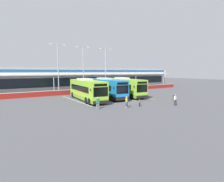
{
  "coord_description": "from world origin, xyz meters",
  "views": [
    {
      "loc": [
        -17.86,
        -23.64,
        5.0
      ],
      "look_at": [
        -0.63,
        3.0,
        1.6
      ],
      "focal_mm": 29.28,
      "sensor_mm": 36.0,
      "label": 1
    }
  ],
  "objects_px": {
    "lamp_post_east": "(106,66)",
    "pedestrian_with_handbag": "(127,102)",
    "coach_bus_leftmost": "(87,90)",
    "coach_bus_left_centre": "(106,88)",
    "pedestrian_in_dark_coat": "(175,100)",
    "pedestrian_child": "(140,103)",
    "pedestrian_near_bin": "(98,103)",
    "coach_bus_centre": "(124,87)",
    "litter_bin": "(174,98)",
    "lamp_post_west": "(58,65)",
    "lamp_post_centre": "(83,66)"
  },
  "relations": [
    {
      "from": "pedestrian_in_dark_coat",
      "to": "pedestrian_child",
      "type": "bearing_deg",
      "value": 154.63
    },
    {
      "from": "coach_bus_centre",
      "to": "pedestrian_in_dark_coat",
      "type": "relative_size",
      "value": 7.61
    },
    {
      "from": "coach_bus_centre",
      "to": "pedestrian_near_bin",
      "type": "height_order",
      "value": "coach_bus_centre"
    },
    {
      "from": "coach_bus_leftmost",
      "to": "coach_bus_left_centre",
      "type": "bearing_deg",
      "value": 12.12
    },
    {
      "from": "pedestrian_with_handbag",
      "to": "pedestrian_in_dark_coat",
      "type": "height_order",
      "value": "same"
    },
    {
      "from": "coach_bus_left_centre",
      "to": "pedestrian_child",
      "type": "relative_size",
      "value": 12.27
    },
    {
      "from": "pedestrian_in_dark_coat",
      "to": "lamp_post_centre",
      "type": "bearing_deg",
      "value": 100.03
    },
    {
      "from": "coach_bus_centre",
      "to": "pedestrian_child",
      "type": "bearing_deg",
      "value": -115.47
    },
    {
      "from": "lamp_post_centre",
      "to": "lamp_post_east",
      "type": "height_order",
      "value": "same"
    },
    {
      "from": "pedestrian_with_handbag",
      "to": "pedestrian_child",
      "type": "bearing_deg",
      "value": -3.36
    },
    {
      "from": "pedestrian_in_dark_coat",
      "to": "lamp_post_east",
      "type": "bearing_deg",
      "value": 84.67
    },
    {
      "from": "coach_bus_leftmost",
      "to": "pedestrian_near_bin",
      "type": "bearing_deg",
      "value": -104.51
    },
    {
      "from": "coach_bus_left_centre",
      "to": "litter_bin",
      "type": "relative_size",
      "value": 13.26
    },
    {
      "from": "pedestrian_with_handbag",
      "to": "lamp_post_centre",
      "type": "relative_size",
      "value": 0.15
    },
    {
      "from": "coach_bus_left_centre",
      "to": "coach_bus_centre",
      "type": "relative_size",
      "value": 1.0
    },
    {
      "from": "lamp_post_west",
      "to": "litter_bin",
      "type": "bearing_deg",
      "value": -54.6
    },
    {
      "from": "coach_bus_leftmost",
      "to": "pedestrian_near_bin",
      "type": "relative_size",
      "value": 7.61
    },
    {
      "from": "lamp_post_east",
      "to": "pedestrian_with_handbag",
      "type": "bearing_deg",
      "value": -113.77
    },
    {
      "from": "coach_bus_leftmost",
      "to": "lamp_post_centre",
      "type": "distance_m",
      "value": 13.43
    },
    {
      "from": "coach_bus_centre",
      "to": "litter_bin",
      "type": "xyz_separation_m",
      "value": [
        3.44,
        -9.7,
        -1.32
      ]
    },
    {
      "from": "pedestrian_child",
      "to": "litter_bin",
      "type": "relative_size",
      "value": 1.08
    },
    {
      "from": "pedestrian_near_bin",
      "to": "coach_bus_left_centre",
      "type": "bearing_deg",
      "value": 52.81
    },
    {
      "from": "coach_bus_centre",
      "to": "litter_bin",
      "type": "height_order",
      "value": "coach_bus_centre"
    },
    {
      "from": "lamp_post_west",
      "to": "lamp_post_centre",
      "type": "bearing_deg",
      "value": 8.12
    },
    {
      "from": "pedestrian_with_handbag",
      "to": "lamp_post_east",
      "type": "xyz_separation_m",
      "value": [
        9.34,
        21.2,
        5.43
      ]
    },
    {
      "from": "litter_bin",
      "to": "pedestrian_child",
      "type": "bearing_deg",
      "value": -175.88
    },
    {
      "from": "coach_bus_left_centre",
      "to": "pedestrian_in_dark_coat",
      "type": "bearing_deg",
      "value": -71.6
    },
    {
      "from": "lamp_post_west",
      "to": "litter_bin",
      "type": "height_order",
      "value": "lamp_post_west"
    },
    {
      "from": "coach_bus_left_centre",
      "to": "pedestrian_in_dark_coat",
      "type": "distance_m",
      "value": 13.35
    },
    {
      "from": "coach_bus_left_centre",
      "to": "pedestrian_with_handbag",
      "type": "bearing_deg",
      "value": -106.02
    },
    {
      "from": "pedestrian_near_bin",
      "to": "litter_bin",
      "type": "relative_size",
      "value": 1.74
    },
    {
      "from": "litter_bin",
      "to": "lamp_post_east",
      "type": "bearing_deg",
      "value": 93.51
    },
    {
      "from": "coach_bus_left_centre",
      "to": "pedestrian_near_bin",
      "type": "relative_size",
      "value": 7.61
    },
    {
      "from": "pedestrian_child",
      "to": "coach_bus_left_centre",
      "type": "bearing_deg",
      "value": 86.3
    },
    {
      "from": "lamp_post_west",
      "to": "litter_bin",
      "type": "distance_m",
      "value": 24.73
    },
    {
      "from": "coach_bus_leftmost",
      "to": "litter_bin",
      "type": "relative_size",
      "value": 13.26
    },
    {
      "from": "coach_bus_left_centre",
      "to": "pedestrian_in_dark_coat",
      "type": "relative_size",
      "value": 7.61
    },
    {
      "from": "coach_bus_left_centre",
      "to": "coach_bus_leftmost",
      "type": "bearing_deg",
      "value": -167.88
    },
    {
      "from": "pedestrian_with_handbag",
      "to": "pedestrian_in_dark_coat",
      "type": "distance_m",
      "value": 7.54
    },
    {
      "from": "litter_bin",
      "to": "pedestrian_near_bin",
      "type": "bearing_deg",
      "value": 175.97
    },
    {
      "from": "pedestrian_child",
      "to": "lamp_post_centre",
      "type": "relative_size",
      "value": 0.09
    },
    {
      "from": "coach_bus_centre",
      "to": "lamp_post_west",
      "type": "xyz_separation_m",
      "value": [
        -10.48,
        9.89,
        4.5
      ]
    },
    {
      "from": "litter_bin",
      "to": "pedestrian_in_dark_coat",
      "type": "bearing_deg",
      "value": -140.07
    },
    {
      "from": "coach_bus_leftmost",
      "to": "lamp_post_east",
      "type": "relative_size",
      "value": 1.12
    },
    {
      "from": "pedestrian_with_handbag",
      "to": "lamp_post_west",
      "type": "xyz_separation_m",
      "value": [
        -3.31,
        20.06,
        5.43
      ]
    },
    {
      "from": "pedestrian_with_handbag",
      "to": "pedestrian_child",
      "type": "relative_size",
      "value": 1.61
    },
    {
      "from": "pedestrian_in_dark_coat",
      "to": "lamp_post_east",
      "type": "height_order",
      "value": "lamp_post_east"
    },
    {
      "from": "lamp_post_west",
      "to": "coach_bus_left_centre",
      "type": "bearing_deg",
      "value": -57.69
    },
    {
      "from": "pedestrian_in_dark_coat",
      "to": "litter_bin",
      "type": "relative_size",
      "value": 1.74
    },
    {
      "from": "pedestrian_child",
      "to": "lamp_post_west",
      "type": "height_order",
      "value": "lamp_post_west"
    }
  ]
}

